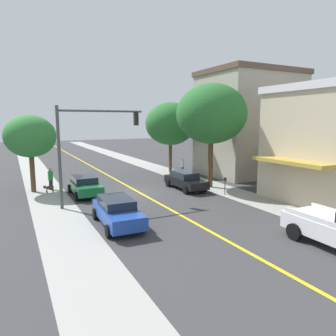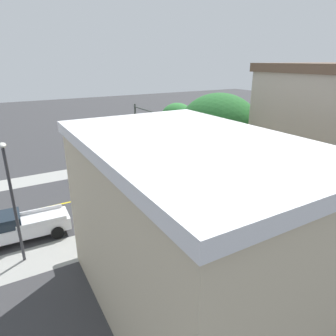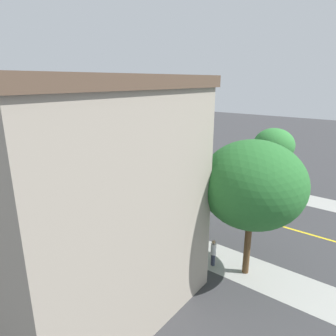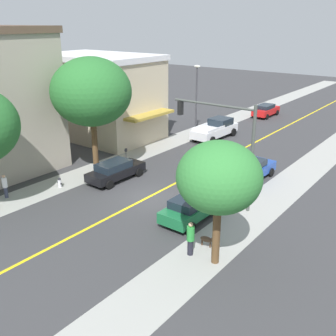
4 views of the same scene
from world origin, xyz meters
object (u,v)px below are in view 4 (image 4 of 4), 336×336
at_px(street_tree_right_corner, 219,178).
at_px(fire_hydrant, 60,182).
at_px(street_lamp, 196,93).
at_px(small_dog, 207,240).
at_px(traffic_light_mast, 227,136).
at_px(green_sedan_right_curb, 192,207).
at_px(pedestrian_white_shirt, 5,186).
at_px(pedestrian_green_shirt, 191,238).
at_px(white_pickup_truck, 216,129).
at_px(blue_sedan_right_curb, 250,170).
at_px(black_sedan_left_curb, 115,170).
at_px(street_tree_left_near, 91,92).
at_px(parking_meter, 126,154).
at_px(red_sedan_left_curb, 266,110).

distance_m(street_tree_right_corner, fire_hydrant, 14.09).
bearing_deg(street_lamp, small_dog, -54.66).
distance_m(traffic_light_mast, green_sedan_right_curb, 4.81).
bearing_deg(pedestrian_white_shirt, pedestrian_green_shirt, 12.28).
bearing_deg(green_sedan_right_curb, pedestrian_white_shirt, 113.57).
relative_size(street_tree_right_corner, pedestrian_white_shirt, 3.74).
bearing_deg(white_pickup_truck, street_tree_right_corner, -147.12).
relative_size(blue_sedan_right_curb, black_sedan_left_curb, 1.03).
bearing_deg(traffic_light_mast, green_sedan_right_curb, 82.73).
relative_size(white_pickup_truck, pedestrian_green_shirt, 3.21).
bearing_deg(street_tree_right_corner, pedestrian_green_shirt, -172.27).
bearing_deg(small_dog, fire_hydrant, 170.54).
relative_size(street_tree_left_near, black_sedan_left_curb, 1.87).
xyz_separation_m(street_tree_right_corner, fire_hydrant, (-13.43, 1.30, -4.04)).
bearing_deg(white_pickup_truck, street_lamp, 91.32).
relative_size(traffic_light_mast, white_pickup_truck, 1.14).
relative_size(street_lamp, white_pickup_truck, 1.21).
height_order(fire_hydrant, street_lamp, street_lamp).
bearing_deg(parking_meter, blue_sedan_right_curb, 17.63).
relative_size(fire_hydrant, black_sedan_left_curb, 0.16).
height_order(street_tree_right_corner, small_dog, street_tree_right_corner).
bearing_deg(pedestrian_white_shirt, traffic_light_mast, 38.90).
bearing_deg(small_dog, street_tree_right_corner, -50.44).
bearing_deg(red_sedan_left_curb, pedestrian_white_shirt, 174.18).
bearing_deg(green_sedan_right_curb, red_sedan_left_curb, 16.03).
relative_size(parking_meter, black_sedan_left_curb, 0.28).
height_order(traffic_light_mast, black_sedan_left_curb, traffic_light_mast).
height_order(street_tree_right_corner, blue_sedan_right_curb, street_tree_right_corner).
relative_size(white_pickup_truck, pedestrian_white_shirt, 3.55).
bearing_deg(street_tree_right_corner, street_lamp, 126.08).
distance_m(fire_hydrant, street_lamp, 17.88).
bearing_deg(street_tree_right_corner, black_sedan_left_curb, 157.56).
distance_m(street_lamp, white_pickup_truck, 4.10).
bearing_deg(white_pickup_truck, small_dog, -148.24).
bearing_deg(red_sedan_left_curb, white_pickup_truck, -179.28).
bearing_deg(pedestrian_white_shirt, blue_sedan_right_curb, 52.98).
distance_m(street_tree_right_corner, red_sedan_left_curb, 32.90).
distance_m(red_sedan_left_curb, blue_sedan_right_curb, 21.46).
bearing_deg(traffic_light_mast, red_sedan_left_curb, -71.34).
distance_m(white_pickup_truck, pedestrian_green_shirt, 21.34).
xyz_separation_m(pedestrian_green_shirt, small_dog, (0.29, 1.14, -0.53)).
distance_m(black_sedan_left_curb, small_dog, 10.87).
bearing_deg(red_sedan_left_curb, green_sedan_right_curb, -163.79).
distance_m(fire_hydrant, green_sedan_right_curb, 10.17).
relative_size(parking_meter, green_sedan_right_curb, 0.30).
distance_m(parking_meter, red_sedan_left_curb, 23.06).
relative_size(parking_meter, street_lamp, 0.19).
height_order(traffic_light_mast, street_lamp, street_lamp).
xyz_separation_m(red_sedan_left_curb, blue_sedan_right_curb, (7.86, -19.97, 0.00)).
height_order(blue_sedan_right_curb, green_sedan_right_curb, blue_sedan_right_curb).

